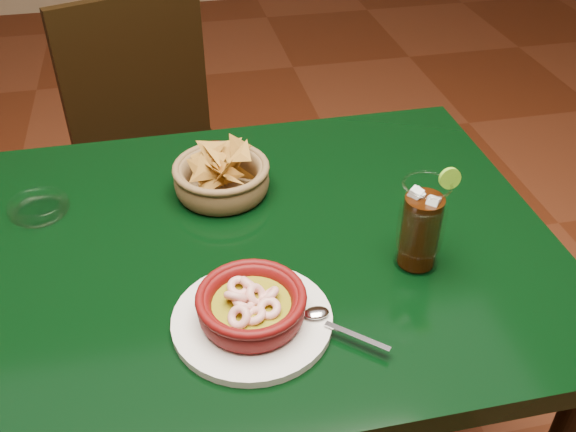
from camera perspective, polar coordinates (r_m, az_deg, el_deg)
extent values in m
cube|color=black|center=(1.11, -7.30, -3.58)|extent=(1.20, 0.80, 0.04)
cylinder|color=black|center=(1.71, 10.66, -3.36)|extent=(0.06, 0.06, 0.71)
cube|color=black|center=(1.79, -10.12, 2.71)|extent=(0.55, 0.55, 0.04)
cylinder|color=black|center=(1.75, -12.37, -8.16)|extent=(0.04, 0.04, 0.46)
cylinder|color=black|center=(1.86, -1.93, -4.09)|extent=(0.04, 0.04, 0.46)
cylinder|color=black|center=(2.02, -16.23, -1.76)|extent=(0.04, 0.04, 0.46)
cylinder|color=black|center=(2.11, -6.95, 1.47)|extent=(0.04, 0.04, 0.46)
cube|color=black|center=(1.83, -13.43, 11.90)|extent=(0.39, 0.17, 0.45)
cylinder|color=silver|center=(0.96, -3.21, -9.24)|extent=(0.24, 0.24, 0.01)
cylinder|color=#4C0708|center=(0.95, -3.23, -8.81)|extent=(0.14, 0.14, 0.01)
torus|color=#4C0708|center=(0.94, -3.26, -8.04)|extent=(0.18, 0.18, 0.04)
torus|color=#4C0708|center=(0.93, -3.30, -7.21)|extent=(0.16, 0.16, 0.01)
cylinder|color=olive|center=(0.94, -3.27, -7.87)|extent=(0.12, 0.12, 0.01)
torus|color=beige|center=(0.94, -1.72, -7.07)|extent=(0.04, 0.05, 0.04)
torus|color=beige|center=(0.94, -2.83, -7.03)|extent=(0.05, 0.05, 0.04)
torus|color=beige|center=(0.95, -3.41, -6.13)|extent=(0.04, 0.05, 0.04)
torus|color=beige|center=(0.95, -4.38, -6.30)|extent=(0.05, 0.05, 0.03)
torus|color=beige|center=(0.93, -4.68, -7.18)|extent=(0.05, 0.04, 0.04)
torus|color=beige|center=(0.93, -3.98, -7.66)|extent=(0.04, 0.04, 0.03)
torus|color=beige|center=(0.91, -4.37, -8.95)|extent=(0.05, 0.05, 0.03)
torus|color=beige|center=(0.91, -3.02, -8.86)|extent=(0.05, 0.05, 0.02)
torus|color=beige|center=(0.92, -1.71, -8.22)|extent=(0.05, 0.05, 0.02)
cube|color=silver|center=(0.93, 6.17, -10.59)|extent=(0.08, 0.07, 0.00)
ellipsoid|color=silver|center=(0.95, 2.55, -8.59)|extent=(0.04, 0.03, 0.01)
cylinder|color=brown|center=(1.23, -5.84, 2.29)|extent=(0.15, 0.15, 0.01)
torus|color=brown|center=(1.21, -5.91, 3.27)|extent=(0.21, 0.21, 0.06)
torus|color=brown|center=(1.20, -5.99, 4.31)|extent=(0.18, 0.18, 0.01)
cone|color=#AD7728|center=(1.20, -5.41, 3.69)|extent=(0.08, 0.02, 0.08)
cone|color=#AD7728|center=(1.15, -5.74, 3.98)|extent=(0.07, 0.07, 0.07)
cone|color=#AD7728|center=(1.20, -5.35, 4.30)|extent=(0.06, 0.07, 0.08)
cone|color=#AD7728|center=(1.22, -7.74, 5.29)|extent=(0.07, 0.08, 0.04)
cone|color=#AD7728|center=(1.21, -6.26, 5.49)|extent=(0.08, 0.09, 0.04)
cone|color=#AD7728|center=(1.20, -5.99, 3.99)|extent=(0.04, 0.08, 0.08)
cone|color=#AD7728|center=(1.19, -5.22, 3.49)|extent=(0.08, 0.09, 0.04)
cone|color=#AD7728|center=(1.18, -7.85, 4.28)|extent=(0.08, 0.05, 0.09)
cone|color=#AD7728|center=(1.19, -6.27, 4.05)|extent=(0.05, 0.09, 0.08)
cone|color=#AD7728|center=(1.22, -5.44, 4.19)|extent=(0.08, 0.06, 0.07)
cone|color=#AD7728|center=(1.19, -7.32, 2.78)|extent=(0.07, 0.06, 0.07)
cone|color=#AD7728|center=(1.22, -5.34, 6.03)|extent=(0.08, 0.07, 0.06)
cone|color=#AD7728|center=(1.19, -7.15, 4.00)|extent=(0.06, 0.06, 0.08)
cone|color=#AD7728|center=(1.19, -4.17, 5.55)|extent=(0.08, 0.09, 0.06)
cone|color=#AD7728|center=(1.17, -6.21, 3.92)|extent=(0.05, 0.08, 0.08)
cone|color=#AD7728|center=(1.23, -6.50, 4.72)|extent=(0.08, 0.05, 0.09)
cone|color=#AD7728|center=(1.21, -6.88, 5.84)|extent=(0.09, 0.06, 0.08)
cone|color=#AD7728|center=(1.18, -7.51, 3.96)|extent=(0.07, 0.04, 0.06)
cone|color=#AD7728|center=(1.21, -4.45, 6.07)|extent=(0.08, 0.05, 0.08)
cone|color=#AD7728|center=(1.21, -6.29, 3.71)|extent=(0.07, 0.06, 0.05)
cone|color=#AD7728|center=(1.22, -3.91, 3.76)|extent=(0.08, 0.06, 0.06)
cone|color=#AD7728|center=(1.22, -5.35, 5.53)|extent=(0.08, 0.08, 0.05)
cylinder|color=#4C0708|center=(1.31, -6.45, 4.59)|extent=(0.08, 0.08, 0.01)
torus|color=#4C0708|center=(1.30, -6.49, 5.13)|extent=(0.11, 0.11, 0.04)
cylinder|color=#2C4813|center=(1.30, -6.51, 5.33)|extent=(0.06, 0.06, 0.01)
sphere|color=#2C4813|center=(1.30, -5.90, 5.76)|extent=(0.02, 0.02, 0.02)
sphere|color=#2C4813|center=(1.29, -7.03, 5.35)|extent=(0.02, 0.02, 0.02)
sphere|color=#2C4813|center=(1.28, -6.49, 5.24)|extent=(0.02, 0.02, 0.02)
sphere|color=#2C4813|center=(1.30, -6.26, 5.82)|extent=(0.02, 0.02, 0.02)
sphere|color=#2C4813|center=(1.30, -6.01, 5.75)|extent=(0.02, 0.02, 0.02)
cylinder|color=white|center=(1.08, 11.26, -3.94)|extent=(0.07, 0.07, 0.01)
torus|color=white|center=(1.03, 11.76, -0.76)|extent=(0.16, 0.16, 0.09)
cylinder|color=black|center=(1.04, 11.67, -1.31)|extent=(0.06, 0.06, 0.13)
cube|color=silver|center=(1.01, 11.31, 1.83)|extent=(0.03, 0.03, 0.03)
cube|color=silver|center=(1.01, 11.57, 0.05)|extent=(0.03, 0.03, 0.03)
cube|color=silver|center=(1.00, 12.77, 1.17)|extent=(0.03, 0.03, 0.02)
cube|color=silver|center=(1.01, 12.44, 0.94)|extent=(0.03, 0.03, 0.03)
cube|color=silver|center=(1.01, 11.27, 1.91)|extent=(0.03, 0.03, 0.02)
cube|color=silver|center=(1.03, 12.26, 0.79)|extent=(0.03, 0.03, 0.02)
torus|color=white|center=(0.99, 12.30, 2.77)|extent=(0.08, 0.08, 0.00)
cylinder|color=#65A81E|center=(1.00, 14.19, 3.27)|extent=(0.03, 0.01, 0.03)
cylinder|color=white|center=(1.25, -21.20, 0.40)|extent=(0.10, 0.10, 0.01)
torus|color=white|center=(1.24, -21.30, 0.80)|extent=(0.12, 0.12, 0.03)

